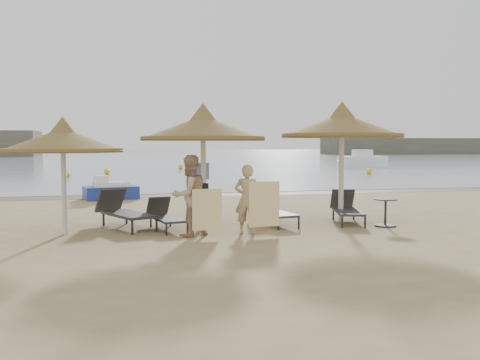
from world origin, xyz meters
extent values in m
plane|color=#9D8655|center=(0.00, 0.00, 0.00)|extent=(160.00, 160.00, 0.00)
cube|color=gray|center=(0.00, 80.00, 0.01)|extent=(200.00, 140.00, 0.03)
cube|color=brown|center=(0.00, 9.40, 0.00)|extent=(200.00, 1.60, 0.01)
cube|color=#625E4D|center=(55.00, 80.00, 1.50)|extent=(40.00, 8.00, 3.00)
cube|color=white|center=(18.00, 30.00, 0.50)|extent=(4.00, 1.60, 1.00)
cube|color=white|center=(18.00, 30.00, 1.25)|extent=(1.50, 1.00, 0.60)
cylinder|color=silver|center=(-3.44, 0.70, 1.00)|extent=(0.11, 0.11, 2.01)
cone|color=olive|center=(-3.44, 0.70, 2.22)|extent=(2.77, 2.77, 0.53)
cone|color=olive|center=(-3.44, 0.70, 2.53)|extent=(0.67, 0.67, 0.43)
cylinder|color=olive|center=(-3.44, 0.70, 1.97)|extent=(2.72, 2.72, 0.10)
cylinder|color=silver|center=(-0.12, 1.02, 1.14)|extent=(0.13, 0.13, 2.29)
cone|color=olive|center=(-0.12, 1.02, 2.53)|extent=(3.16, 3.16, 0.60)
cone|color=olive|center=(-0.12, 1.02, 2.89)|extent=(0.76, 0.76, 0.49)
cylinder|color=olive|center=(-0.12, 1.02, 2.25)|extent=(3.10, 3.10, 0.11)
cylinder|color=silver|center=(3.67, 1.21, 1.19)|extent=(0.14, 0.14, 2.38)
cone|color=olive|center=(3.67, 1.21, 2.63)|extent=(3.28, 3.28, 0.62)
cone|color=olive|center=(3.67, 1.21, 3.00)|extent=(0.79, 0.79, 0.51)
cylinder|color=olive|center=(3.67, 1.21, 2.33)|extent=(3.22, 3.22, 0.11)
cylinder|color=#252427|center=(-1.91, 0.34, 0.16)|extent=(0.06, 0.06, 0.32)
cylinder|color=#252427|center=(-1.33, 0.62, 0.16)|extent=(0.06, 0.06, 0.32)
cylinder|color=#252427|center=(-2.60, 1.79, 0.16)|extent=(0.06, 0.06, 0.32)
cylinder|color=#252427|center=(-2.02, 2.07, 0.16)|extent=(0.06, 0.06, 0.32)
cube|color=black|center=(-1.99, 1.26, 0.36)|extent=(1.39, 1.86, 0.07)
cube|color=black|center=(-2.42, 2.17, 0.63)|extent=(0.85, 0.74, 0.65)
cylinder|color=#252427|center=(-1.14, 0.05, 0.13)|extent=(0.05, 0.05, 0.26)
cylinder|color=#252427|center=(-0.64, 0.16, 0.13)|extent=(0.05, 0.05, 0.26)
cylinder|color=#252427|center=(-1.43, 1.30, 0.13)|extent=(0.05, 0.05, 0.26)
cylinder|color=#252427|center=(-0.93, 1.41, 0.13)|extent=(0.05, 0.05, 0.26)
cube|color=black|center=(-1.04, 0.77, 0.28)|extent=(0.86, 1.47, 0.06)
cube|color=black|center=(-1.22, 1.56, 0.50)|extent=(0.64, 0.51, 0.52)
cylinder|color=#252427|center=(1.61, 0.20, 0.14)|extent=(0.05, 0.05, 0.28)
cylinder|color=#252427|center=(2.16, 0.29, 0.14)|extent=(0.05, 0.05, 0.28)
cylinder|color=#252427|center=(1.39, 1.59, 0.14)|extent=(0.05, 0.05, 0.28)
cylinder|color=#252427|center=(1.95, 1.68, 0.14)|extent=(0.05, 0.05, 0.28)
cube|color=black|center=(1.77, 0.99, 0.31)|extent=(0.85, 1.58, 0.06)
cube|color=black|center=(1.63, 1.86, 0.55)|extent=(0.68, 0.51, 0.57)
cylinder|color=#252427|center=(3.28, 0.18, 0.14)|extent=(0.05, 0.05, 0.28)
cylinder|color=#252427|center=(3.83, 0.05, 0.14)|extent=(0.05, 0.05, 0.28)
cylinder|color=#252427|center=(3.61, 1.57, 0.14)|extent=(0.05, 0.05, 0.28)
cylinder|color=#252427|center=(4.16, 1.44, 0.14)|extent=(0.05, 0.05, 0.28)
cube|color=black|center=(3.73, 0.86, 0.32)|extent=(0.97, 1.63, 0.06)
cube|color=black|center=(3.94, 1.73, 0.56)|extent=(0.71, 0.56, 0.58)
cylinder|color=#252427|center=(4.47, 0.20, 0.02)|extent=(0.55, 0.55, 0.04)
cylinder|color=#252427|center=(4.47, 0.20, 0.35)|extent=(0.06, 0.06, 0.67)
cylinder|color=#252427|center=(4.47, 0.20, 0.70)|extent=(0.59, 0.59, 0.03)
imported|color=tan|center=(-0.62, -0.15, 1.08)|extent=(1.18, 1.04, 2.16)
imported|color=tan|center=(0.73, -0.17, 0.95)|extent=(1.03, 0.88, 1.90)
cube|color=yellow|center=(-0.27, -0.50, 0.64)|extent=(0.67, 0.05, 0.93)
cube|color=yellow|center=(1.08, -0.42, 0.73)|extent=(0.75, 0.10, 1.05)
cube|color=silver|center=(-0.12, 1.20, 1.42)|extent=(0.35, 0.15, 0.43)
cube|color=black|center=(-0.12, 0.86, 0.99)|extent=(0.21, 0.07, 0.29)
cube|color=navy|center=(-2.54, 8.56, 0.24)|extent=(2.15, 1.54, 0.49)
cube|color=white|center=(-2.54, 8.56, 0.55)|extent=(1.42, 1.21, 0.22)
cube|color=white|center=(-2.88, 8.49, 0.75)|extent=(0.60, 0.87, 0.31)
sphere|color=yellow|center=(-5.35, 22.33, 0.16)|extent=(0.32, 0.32, 0.32)
sphere|color=yellow|center=(2.55, 30.80, 0.20)|extent=(0.41, 0.41, 0.41)
sphere|color=yellow|center=(14.27, 21.09, 0.20)|extent=(0.40, 0.40, 0.40)
sphere|color=yellow|center=(-3.07, 24.60, 0.20)|extent=(0.40, 0.40, 0.40)
camera|label=1|loc=(-2.14, -12.26, 2.14)|focal=40.00mm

